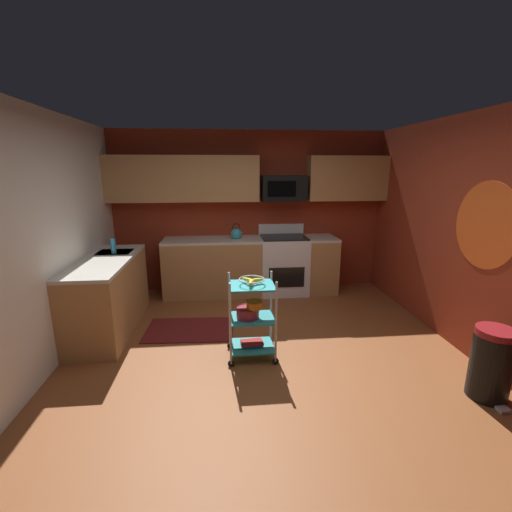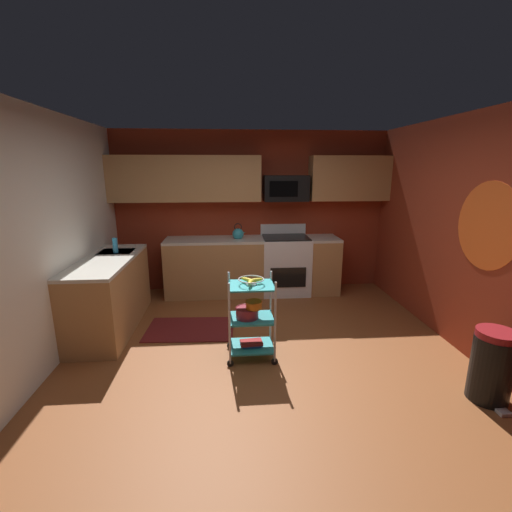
{
  "view_description": "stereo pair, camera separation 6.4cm",
  "coord_description": "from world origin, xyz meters",
  "px_view_note": "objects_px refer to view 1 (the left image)",
  "views": [
    {
      "loc": [
        -0.44,
        -3.38,
        2.01
      ],
      "look_at": [
        -0.08,
        0.42,
        1.05
      ],
      "focal_mm": 24.55,
      "sensor_mm": 36.0,
      "label": 1
    },
    {
      "loc": [
        -0.38,
        -3.38,
        2.01
      ],
      "look_at": [
        -0.08,
        0.42,
        1.05
      ],
      "focal_mm": 24.55,
      "sensor_mm": 36.0,
      "label": 2
    }
  ],
  "objects_px": {
    "rolling_cart": "(252,318)",
    "mixing_bowl_large": "(248,312)",
    "kettle": "(236,234)",
    "microwave": "(284,188)",
    "fruit_bowl": "(252,280)",
    "mixing_bowl_small": "(254,304)",
    "book_stack": "(252,343)",
    "oven_range": "(283,264)",
    "trash_can": "(491,364)",
    "dish_soap_bottle": "(113,246)"
  },
  "relations": [
    {
      "from": "oven_range",
      "to": "fruit_bowl",
      "type": "height_order",
      "value": "oven_range"
    },
    {
      "from": "mixing_bowl_small",
      "to": "mixing_bowl_large",
      "type": "bearing_deg",
      "value": 159.36
    },
    {
      "from": "book_stack",
      "to": "rolling_cart",
      "type": "bearing_deg",
      "value": 0.0
    },
    {
      "from": "rolling_cart",
      "to": "kettle",
      "type": "relative_size",
      "value": 3.47
    },
    {
      "from": "oven_range",
      "to": "book_stack",
      "type": "height_order",
      "value": "oven_range"
    },
    {
      "from": "microwave",
      "to": "trash_can",
      "type": "height_order",
      "value": "microwave"
    },
    {
      "from": "rolling_cart",
      "to": "mixing_bowl_large",
      "type": "distance_m",
      "value": 0.08
    },
    {
      "from": "microwave",
      "to": "mixing_bowl_small",
      "type": "relative_size",
      "value": 3.85
    },
    {
      "from": "microwave",
      "to": "mixing_bowl_large",
      "type": "bearing_deg",
      "value": -109.0
    },
    {
      "from": "mixing_bowl_small",
      "to": "trash_can",
      "type": "bearing_deg",
      "value": -23.17
    },
    {
      "from": "fruit_bowl",
      "to": "mixing_bowl_small",
      "type": "height_order",
      "value": "fruit_bowl"
    },
    {
      "from": "oven_range",
      "to": "rolling_cart",
      "type": "relative_size",
      "value": 1.2
    },
    {
      "from": "mixing_bowl_small",
      "to": "trash_can",
      "type": "distance_m",
      "value": 2.23
    },
    {
      "from": "mixing_bowl_small",
      "to": "fruit_bowl",
      "type": "bearing_deg",
      "value": 134.81
    },
    {
      "from": "microwave",
      "to": "fruit_bowl",
      "type": "bearing_deg",
      "value": -107.95
    },
    {
      "from": "microwave",
      "to": "fruit_bowl",
      "type": "distance_m",
      "value": 2.39
    },
    {
      "from": "rolling_cart",
      "to": "trash_can",
      "type": "relative_size",
      "value": 1.39
    },
    {
      "from": "mixing_bowl_large",
      "to": "kettle",
      "type": "bearing_deg",
      "value": 90.89
    },
    {
      "from": "book_stack",
      "to": "microwave",
      "type": "bearing_deg",
      "value": 72.05
    },
    {
      "from": "rolling_cart",
      "to": "mixing_bowl_small",
      "type": "relative_size",
      "value": 5.03
    },
    {
      "from": "microwave",
      "to": "mixing_bowl_small",
      "type": "bearing_deg",
      "value": -107.12
    },
    {
      "from": "oven_range",
      "to": "trash_can",
      "type": "distance_m",
      "value": 3.23
    },
    {
      "from": "microwave",
      "to": "mixing_bowl_large",
      "type": "relative_size",
      "value": 2.78
    },
    {
      "from": "book_stack",
      "to": "trash_can",
      "type": "bearing_deg",
      "value": -23.52
    },
    {
      "from": "mixing_bowl_large",
      "to": "kettle",
      "type": "distance_m",
      "value": 2.08
    },
    {
      "from": "rolling_cart",
      "to": "mixing_bowl_large",
      "type": "bearing_deg",
      "value": 180.0
    },
    {
      "from": "oven_range",
      "to": "kettle",
      "type": "height_order",
      "value": "kettle"
    },
    {
      "from": "book_stack",
      "to": "mixing_bowl_large",
      "type": "bearing_deg",
      "value": 180.0
    },
    {
      "from": "fruit_bowl",
      "to": "book_stack",
      "type": "xyz_separation_m",
      "value": [
        0.0,
        0.0,
        -0.72
      ]
    },
    {
      "from": "microwave",
      "to": "mixing_bowl_large",
      "type": "xyz_separation_m",
      "value": [
        -0.73,
        -2.13,
        -1.18
      ]
    },
    {
      "from": "oven_range",
      "to": "trash_can",
      "type": "bearing_deg",
      "value": -64.93
    },
    {
      "from": "book_stack",
      "to": "trash_can",
      "type": "distance_m",
      "value": 2.25
    },
    {
      "from": "kettle",
      "to": "mixing_bowl_large",
      "type": "bearing_deg",
      "value": -89.11
    },
    {
      "from": "microwave",
      "to": "book_stack",
      "type": "bearing_deg",
      "value": -107.95
    },
    {
      "from": "oven_range",
      "to": "microwave",
      "type": "bearing_deg",
      "value": 90.26
    },
    {
      "from": "mixing_bowl_large",
      "to": "microwave",
      "type": "bearing_deg",
      "value": 71.0
    },
    {
      "from": "fruit_bowl",
      "to": "mixing_bowl_small",
      "type": "distance_m",
      "value": 0.26
    },
    {
      "from": "rolling_cart",
      "to": "trash_can",
      "type": "height_order",
      "value": "rolling_cart"
    },
    {
      "from": "oven_range",
      "to": "mixing_bowl_large",
      "type": "distance_m",
      "value": 2.16
    },
    {
      "from": "oven_range",
      "to": "kettle",
      "type": "xyz_separation_m",
      "value": [
        -0.77,
        -0.0,
        0.52
      ]
    },
    {
      "from": "mixing_bowl_large",
      "to": "book_stack",
      "type": "height_order",
      "value": "mixing_bowl_large"
    },
    {
      "from": "fruit_bowl",
      "to": "mixing_bowl_small",
      "type": "xyz_separation_m",
      "value": [
        0.03,
        -0.03,
        -0.26
      ]
    },
    {
      "from": "mixing_bowl_large",
      "to": "mixing_bowl_small",
      "type": "bearing_deg",
      "value": -20.64
    },
    {
      "from": "mixing_bowl_small",
      "to": "book_stack",
      "type": "distance_m",
      "value": 0.47
    },
    {
      "from": "fruit_bowl",
      "to": "dish_soap_bottle",
      "type": "height_order",
      "value": "dish_soap_bottle"
    },
    {
      "from": "microwave",
      "to": "kettle",
      "type": "xyz_separation_m",
      "value": [
        -0.76,
        -0.11,
        -0.7
      ]
    },
    {
      "from": "microwave",
      "to": "rolling_cart",
      "type": "xyz_separation_m",
      "value": [
        -0.69,
        -2.13,
        -1.25
      ]
    },
    {
      "from": "fruit_bowl",
      "to": "book_stack",
      "type": "bearing_deg",
      "value": 0.0
    },
    {
      "from": "rolling_cart",
      "to": "mixing_bowl_small",
      "type": "xyz_separation_m",
      "value": [
        0.03,
        -0.03,
        0.17
      ]
    },
    {
      "from": "microwave",
      "to": "mixing_bowl_small",
      "type": "distance_m",
      "value": 2.5
    }
  ]
}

